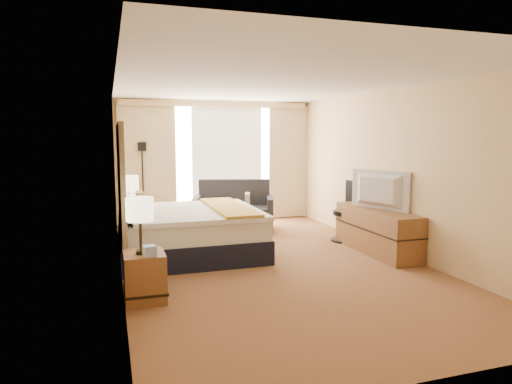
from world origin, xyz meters
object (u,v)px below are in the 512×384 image
object	(u,v)px
bed	(189,231)
loveseat	(234,213)
desk_chair	(348,214)
lamp_right	(129,185)
floor_lamp	(142,167)
media_dresser	(377,231)
nightstand_right	(133,232)
lamp_left	(140,210)
nightstand_left	(145,276)
television	(376,190)

from	to	relation	value
bed	loveseat	xyz separation A→B (m)	(1.20, 1.75, -0.06)
desk_chair	lamp_right	distance (m)	3.82
floor_lamp	lamp_right	bearing A→B (deg)	-101.02
media_dresser	lamp_right	xyz separation A→B (m)	(-3.74, 1.52, 0.71)
loveseat	desk_chair	bearing A→B (deg)	-26.13
nightstand_right	lamp_left	world-z (taller)	lamp_left
loveseat	desk_chair	world-z (taller)	desk_chair
nightstand_right	lamp_right	world-z (taller)	lamp_right
nightstand_right	loveseat	xyz separation A→B (m)	(2.01, 1.04, 0.05)
nightstand_left	television	xyz separation A→B (m)	(3.65, 1.03, 0.73)
bed	lamp_left	world-z (taller)	lamp_left
media_dresser	loveseat	world-z (taller)	loveseat
nightstand_left	desk_chair	distance (m)	4.15
lamp_left	television	bearing A→B (deg)	16.17
bed	lamp_right	size ratio (longest dim) A/B	3.23
lamp_left	desk_chair	bearing A→B (deg)	27.87
media_dresser	television	world-z (taller)	television
floor_lamp	desk_chair	world-z (taller)	floor_lamp
nightstand_right	floor_lamp	bearing A→B (deg)	80.58
loveseat	lamp_left	size ratio (longest dim) A/B	2.73
loveseat	lamp_right	xyz separation A→B (m)	(-2.05, -0.98, 0.74)
bed	lamp_right	distance (m)	1.34
floor_lamp	nightstand_right	bearing A→B (deg)	-99.42
lamp_left	lamp_right	distance (m)	2.61
nightstand_left	media_dresser	xyz separation A→B (m)	(3.70, 1.05, 0.07)
nightstand_right	desk_chair	xyz separation A→B (m)	(3.68, -0.58, 0.20)
nightstand_left	floor_lamp	distance (m)	4.46
nightstand_left	lamp_right	distance (m)	2.68
nightstand_right	bed	distance (m)	1.08
lamp_left	television	distance (m)	3.84
lamp_right	television	distance (m)	4.00
media_dresser	bed	distance (m)	2.99
nightstand_left	bed	world-z (taller)	bed
television	bed	bearing A→B (deg)	53.75
bed	lamp_left	distance (m)	2.13
media_dresser	television	distance (m)	0.66
nightstand_left	media_dresser	size ratio (longest dim) A/B	0.31
desk_chair	media_dresser	bearing A→B (deg)	-100.76
lamp_left	nightstand_left	bearing A→B (deg)	49.22
media_dresser	lamp_right	bearing A→B (deg)	157.92
floor_lamp	lamp_left	size ratio (longest dim) A/B	2.71
nightstand_right	television	size ratio (longest dim) A/B	0.51
bed	loveseat	size ratio (longest dim) A/B	1.22
nightstand_right	loveseat	bearing A→B (deg)	27.42
media_dresser	nightstand_right	bearing A→B (deg)	158.60
bed	lamp_left	size ratio (longest dim) A/B	3.33
floor_lamp	television	size ratio (longest dim) A/B	1.61
nightstand_right	lamp_left	bearing A→B (deg)	-90.79
media_dresser	floor_lamp	world-z (taller)	floor_lamp
bed	desk_chair	xyz separation A→B (m)	(2.87, 0.13, 0.10)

